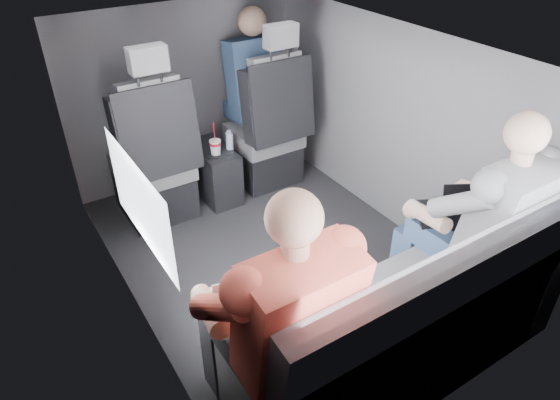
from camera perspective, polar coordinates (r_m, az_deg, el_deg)
floor at (r=3.24m, az=-0.32°, el=-6.51°), size 2.60×2.60×0.00m
ceiling at (r=2.59m, az=-0.41°, el=17.09°), size 2.60×2.60×0.00m
panel_left at (r=2.56m, az=-17.63°, el=-1.55°), size 0.02×2.60×1.35m
panel_right at (r=3.37m, az=12.82°, el=7.91°), size 0.02×2.60×1.35m
panel_front at (r=3.91m, az=-10.81°, el=11.77°), size 1.80×0.02×1.35m
panel_back at (r=2.09m, az=19.47°, el=-11.16°), size 1.80×0.02×1.35m
side_window at (r=2.20m, az=-15.77°, el=-0.37°), size 0.02×0.75×0.42m
seatbelt at (r=3.53m, az=0.00°, el=12.17°), size 0.35×0.11×0.59m
front_seat_left at (r=3.50m, az=-14.08°, el=3.65°), size 0.52×0.58×1.26m
front_seat_right at (r=3.82m, az=-1.38°, el=7.35°), size 0.52×0.58×1.26m
center_console at (r=3.76m, az=-7.52°, el=3.16°), size 0.24×0.48×0.41m
rear_bench at (r=2.44m, az=13.56°, el=-14.24°), size 1.60×0.57×0.92m
soda_cup at (r=3.55m, az=-7.40°, el=6.03°), size 0.08×0.08×0.25m
water_bottle at (r=3.61m, az=-5.80°, el=6.72°), size 0.05×0.05×0.15m
laptop_white at (r=2.05m, az=-3.87°, el=-11.52°), size 0.37×0.37×0.25m
laptop_black at (r=2.69m, az=19.69°, el=-1.19°), size 0.43×0.46×0.25m
passenger_rear_left at (r=1.96m, az=-0.34°, el=-13.40°), size 0.54×0.65×1.28m
passenger_rear_right at (r=2.62m, az=21.78°, el=-2.46°), size 0.53×0.64×1.26m
passenger_front_right at (r=3.91m, az=-3.00°, el=13.58°), size 0.42×0.42×0.87m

